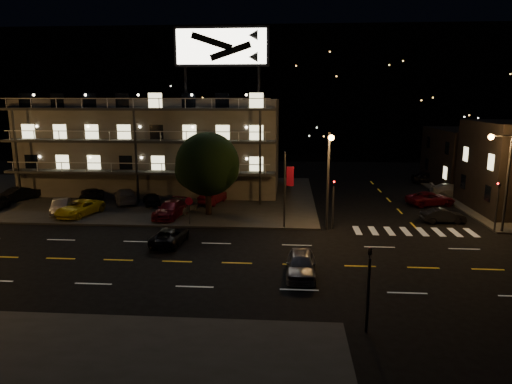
# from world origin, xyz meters

# --- Properties ---
(ground) EXTENTS (140.00, 140.00, 0.00)m
(ground) POSITION_xyz_m (0.00, 0.00, 0.00)
(ground) COLOR black
(ground) RESTS_ON ground
(curb_nw) EXTENTS (44.00, 24.00, 0.15)m
(curb_nw) POSITION_xyz_m (-14.00, 20.00, 0.07)
(curb_nw) COLOR #353532
(curb_nw) RESTS_ON ground
(motel) EXTENTS (28.00, 13.80, 18.10)m
(motel) POSITION_xyz_m (-9.94, 23.88, 5.34)
(motel) COLOR gray
(motel) RESTS_ON ground
(side_bldg_back) EXTENTS (14.06, 12.00, 7.00)m
(side_bldg_back) POSITION_xyz_m (29.99, 28.00, 3.50)
(side_bldg_back) COLOR black
(side_bldg_back) RESTS_ON ground
(hill_backdrop) EXTENTS (120.00, 25.00, 24.00)m
(hill_backdrop) POSITION_xyz_m (-5.94, 68.78, 11.55)
(hill_backdrop) COLOR black
(hill_backdrop) RESTS_ON ground
(streetlight_nc) EXTENTS (0.44, 1.92, 8.00)m
(streetlight_nc) POSITION_xyz_m (8.50, 7.94, 4.96)
(streetlight_nc) COLOR #2D2D30
(streetlight_nc) RESTS_ON ground
(streetlight_ne) EXTENTS (1.92, 0.44, 8.00)m
(streetlight_ne) POSITION_xyz_m (22.14, 8.30, 4.96)
(streetlight_ne) COLOR #2D2D30
(streetlight_ne) RESTS_ON ground
(signal_nw) EXTENTS (0.20, 0.27, 4.60)m
(signal_nw) POSITION_xyz_m (9.00, 8.50, 2.57)
(signal_nw) COLOR #2D2D30
(signal_nw) RESTS_ON ground
(signal_sw) EXTENTS (0.20, 0.27, 4.60)m
(signal_sw) POSITION_xyz_m (9.00, -8.50, 2.57)
(signal_sw) COLOR #2D2D30
(signal_sw) RESTS_ON ground
(signal_ne) EXTENTS (0.27, 0.20, 4.60)m
(signal_ne) POSITION_xyz_m (22.00, 8.50, 2.57)
(signal_ne) COLOR #2D2D30
(signal_ne) RESTS_ON ground
(banner_north) EXTENTS (0.83, 0.16, 6.40)m
(banner_north) POSITION_xyz_m (5.09, 8.40, 3.43)
(banner_north) COLOR #2D2D30
(banner_north) RESTS_ON ground
(stop_sign) EXTENTS (0.91, 0.11, 2.61)m
(stop_sign) POSITION_xyz_m (-3.00, 8.57, 1.71)
(stop_sign) COLOR #2D2D30
(stop_sign) RESTS_ON ground
(tree) EXTENTS (5.99, 5.77, 7.55)m
(tree) POSITION_xyz_m (-2.03, 12.04, 4.63)
(tree) COLOR black
(tree) RESTS_ON curb_nw
(lot_car_1) EXTENTS (2.55, 4.17, 1.30)m
(lot_car_1) POSITION_xyz_m (-15.77, 11.50, 0.80)
(lot_car_1) COLOR gray
(lot_car_1) RESTS_ON curb_nw
(lot_car_2) EXTENTS (3.50, 5.34, 1.36)m
(lot_car_2) POSITION_xyz_m (-13.63, 10.82, 0.83)
(lot_car_2) COLOR yellow
(lot_car_2) RESTS_ON curb_nw
(lot_car_3) EXTENTS (2.79, 5.18, 1.43)m
(lot_car_3) POSITION_xyz_m (-5.19, 10.87, 0.86)
(lot_car_3) COLOR #5D0D18
(lot_car_3) RESTS_ON curb_nw
(lot_car_4) EXTENTS (2.35, 3.98, 1.27)m
(lot_car_4) POSITION_xyz_m (-4.49, 12.89, 0.79)
(lot_car_4) COLOR gray
(lot_car_4) RESTS_ON curb_nw
(lot_car_5) EXTENTS (2.97, 4.40, 1.37)m
(lot_car_5) POSITION_xyz_m (-22.58, 16.77, 0.84)
(lot_car_5) COLOR black
(lot_car_5) RESTS_ON curb_nw
(lot_car_6) EXTENTS (3.93, 5.45, 1.38)m
(lot_car_6) POSITION_xyz_m (-14.95, 16.45, 0.84)
(lot_car_6) COLOR black
(lot_car_6) RESTS_ON curb_nw
(lot_car_7) EXTENTS (3.95, 5.39, 1.45)m
(lot_car_7) POSITION_xyz_m (-11.27, 16.08, 0.87)
(lot_car_7) COLOR gray
(lot_car_7) RESTS_ON curb_nw
(lot_car_8) EXTENTS (2.78, 3.92, 1.24)m
(lot_car_8) POSITION_xyz_m (-8.31, 15.40, 0.77)
(lot_car_8) COLOR black
(lot_car_8) RESTS_ON curb_nw
(lot_car_9) EXTENTS (2.54, 4.51, 1.41)m
(lot_car_9) POSITION_xyz_m (-2.28, 16.42, 0.85)
(lot_car_9) COLOR #5D0D18
(lot_car_9) RESTS_ON curb_nw
(side_car_0) EXTENTS (3.80, 1.60, 1.22)m
(side_car_0) POSITION_xyz_m (18.78, 11.18, 0.61)
(side_car_0) COLOR black
(side_car_0) RESTS_ON ground
(side_car_1) EXTENTS (5.31, 3.57, 1.35)m
(side_car_1) POSITION_xyz_m (19.69, 17.86, 0.68)
(side_car_1) COLOR #5D0D18
(side_car_1) RESTS_ON ground
(side_car_2) EXTENTS (5.11, 2.62, 1.42)m
(side_car_2) POSITION_xyz_m (23.46, 22.22, 0.71)
(side_car_2) COLOR gray
(side_car_2) RESTS_ON ground
(side_car_3) EXTENTS (4.45, 2.00, 1.48)m
(side_car_3) POSITION_xyz_m (23.21, 30.19, 0.74)
(side_car_3) COLOR black
(side_car_3) RESTS_ON ground
(road_car_east) EXTENTS (1.88, 4.42, 1.49)m
(road_car_east) POSITION_xyz_m (6.14, -1.87, 0.74)
(road_car_east) COLOR gray
(road_car_east) RESTS_ON ground
(road_car_west) EXTENTS (2.36, 4.54, 1.22)m
(road_car_west) POSITION_xyz_m (-3.44, 3.77, 0.61)
(road_car_west) COLOR black
(road_car_west) RESTS_ON ground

